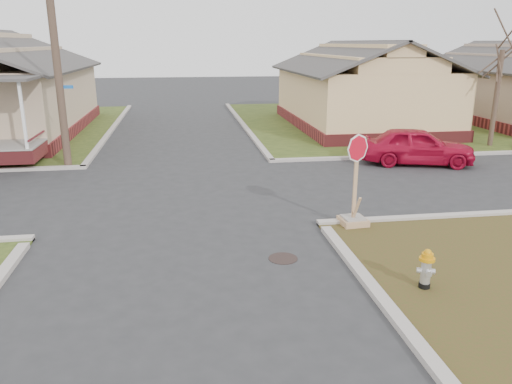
{
  "coord_description": "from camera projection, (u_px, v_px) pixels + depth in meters",
  "views": [
    {
      "loc": [
        0.12,
        -10.36,
        4.56
      ],
      "look_at": [
        1.82,
        1.0,
        1.1
      ],
      "focal_mm": 35.0,
      "sensor_mm": 36.0,
      "label": 1
    }
  ],
  "objects": [
    {
      "name": "ground",
      "position": [
        182.0,
        255.0,
        11.11
      ],
      "size": [
        120.0,
        120.0,
        0.0
      ],
      "primitive_type": "plane",
      "color": "#2B2C2E",
      "rests_on": "ground"
    },
    {
      "name": "curbs",
      "position": [
        181.0,
        192.0,
        15.84
      ],
      "size": [
        80.0,
        40.0,
        0.12
      ],
      "primitive_type": null,
      "color": "#AEA59D",
      "rests_on": "ground"
    },
    {
      "name": "manhole",
      "position": [
        283.0,
        258.0,
        10.95
      ],
      "size": [
        0.64,
        0.64,
        0.01
      ],
      "primitive_type": "cylinder",
      "color": "black",
      "rests_on": "ground"
    },
    {
      "name": "side_house_yellow",
      "position": [
        361.0,
        87.0,
        27.53
      ],
      "size": [
        7.6,
        11.6,
        4.7
      ],
      "color": "maroon",
      "rests_on": "ground"
    },
    {
      "name": "utility_pole",
      "position": [
        54.0,
        39.0,
        17.6
      ],
      "size": [
        1.8,
        0.28,
        9.0
      ],
      "color": "#412F25",
      "rests_on": "ground"
    },
    {
      "name": "tree_mid_right",
      "position": [
        496.0,
        99.0,
        22.14
      ],
      "size": [
        0.22,
        0.22,
        4.2
      ],
      "primitive_type": "cylinder",
      "color": "#412F25",
      "rests_on": "verge_far_right"
    },
    {
      "name": "fire_hydrant",
      "position": [
        426.0,
        267.0,
        9.43
      ],
      "size": [
        0.3,
        0.3,
        0.79
      ],
      "rotation": [
        0.0,
        0.0,
        -0.35
      ],
      "color": "black",
      "rests_on": "ground"
    },
    {
      "name": "stop_sign",
      "position": [
        354.0,
        205.0,
        12.74
      ],
      "size": [
        0.67,
        0.65,
        2.36
      ],
      "rotation": [
        0.0,
        0.0,
        0.08
      ],
      "color": "tan",
      "rests_on": "ground"
    },
    {
      "name": "red_sedan",
      "position": [
        417.0,
        146.0,
        19.25
      ],
      "size": [
        4.52,
        2.8,
        1.44
      ],
      "primitive_type": "imported",
      "rotation": [
        0.0,
        0.0,
        1.29
      ],
      "color": "#AC0C2A",
      "rests_on": "ground"
    }
  ]
}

